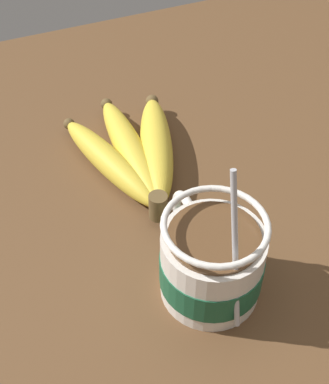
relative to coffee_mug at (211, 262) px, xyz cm
name	(u,v)px	position (x,y,z in cm)	size (l,w,h in cm)	color
table	(182,276)	(3.39, 1.21, -5.68)	(103.23, 103.23, 3.28)	brown
coffee_mug	(211,262)	(0.00, 0.00, 0.00)	(13.77, 9.60, 17.02)	white
banana_bunch	(135,152)	(19.65, -0.04, -2.29)	(22.24, 14.60, 4.12)	brown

